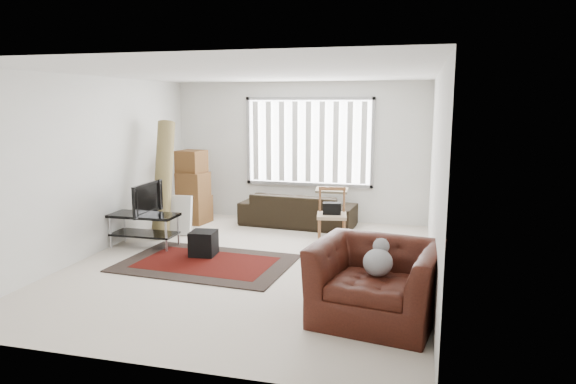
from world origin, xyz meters
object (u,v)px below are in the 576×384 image
object	(u,v)px
armchair	(376,277)
moving_boxes	(193,189)
side_chair	(332,213)
tv_stand	(144,223)
sofa	(298,204)

from	to	relation	value
armchair	moving_boxes	bearing A→B (deg)	145.79
side_chair	armchair	distance (m)	3.14
tv_stand	armchair	distance (m)	4.30
sofa	side_chair	distance (m)	1.27
moving_boxes	sofa	distance (m)	2.05
sofa	moving_boxes	bearing A→B (deg)	12.04
moving_boxes	sofa	world-z (taller)	moving_boxes
tv_stand	armchair	size ratio (longest dim) A/B	0.74
moving_boxes	side_chair	xyz separation A→B (m)	(2.83, -0.71, -0.16)
moving_boxes	armchair	bearing A→B (deg)	-44.14
armchair	tv_stand	bearing A→B (deg)	163.37
moving_boxes	tv_stand	bearing A→B (deg)	-91.22
moving_boxes	sofa	size ratio (longest dim) A/B	0.65
side_chair	tv_stand	bearing A→B (deg)	-168.97
sofa	armchair	xyz separation A→B (m)	(1.79, -3.96, 0.07)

